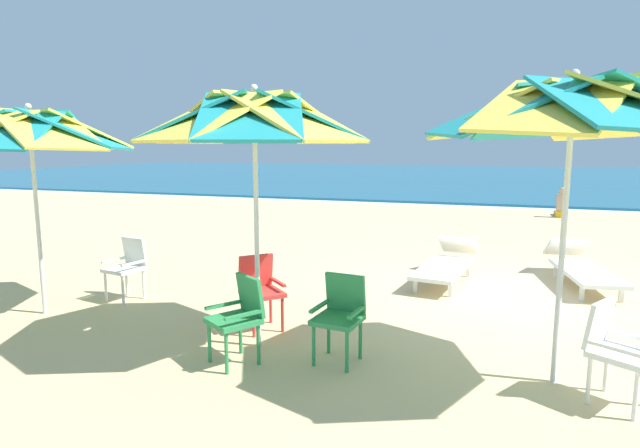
{
  "coord_description": "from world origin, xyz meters",
  "views": [
    {
      "loc": [
        -0.31,
        -7.44,
        2.14
      ],
      "look_at": [
        -2.72,
        -0.34,
        1.0
      ],
      "focal_mm": 28.88,
      "sensor_mm": 36.0,
      "label": 1
    }
  ],
  "objects_px": {
    "plastic_chair_2": "(260,287)",
    "plastic_chair_3": "(239,314)",
    "plastic_chair_1": "(340,312)",
    "beachgoer_seated": "(561,207)",
    "beach_umbrella_2": "(30,132)",
    "plastic_chair_0": "(614,346)",
    "beach_umbrella_1": "(254,121)",
    "plastic_chair_4": "(128,264)",
    "sun_lounger_1": "(446,264)",
    "sun_lounger_0": "(582,267)",
    "beach_umbrella_0": "(572,112)"
  },
  "relations": [
    {
      "from": "plastic_chair_1",
      "to": "plastic_chair_4",
      "type": "xyz_separation_m",
      "value": [
        -3.42,
        1.06,
        0.0
      ]
    },
    {
      "from": "beach_umbrella_2",
      "to": "beach_umbrella_0",
      "type": "bearing_deg",
      "value": -0.25
    },
    {
      "from": "beach_umbrella_2",
      "to": "plastic_chair_4",
      "type": "xyz_separation_m",
      "value": [
        0.61,
        0.88,
        -1.81
      ]
    },
    {
      "from": "plastic_chair_2",
      "to": "plastic_chair_4",
      "type": "distance_m",
      "value": 2.32
    },
    {
      "from": "plastic_chair_1",
      "to": "plastic_chair_2",
      "type": "xyz_separation_m",
      "value": [
        -1.16,
        0.58,
        0.0
      ]
    },
    {
      "from": "plastic_chair_2",
      "to": "beach_umbrella_0",
      "type": "bearing_deg",
      "value": -7.74
    },
    {
      "from": "beach_umbrella_0",
      "to": "sun_lounger_1",
      "type": "distance_m",
      "value": 4.16
    },
    {
      "from": "plastic_chair_4",
      "to": "plastic_chair_3",
      "type": "bearing_deg",
      "value": -29.76
    },
    {
      "from": "plastic_chair_2",
      "to": "beachgoer_seated",
      "type": "distance_m",
      "value": 12.58
    },
    {
      "from": "plastic_chair_2",
      "to": "sun_lounger_0",
      "type": "relative_size",
      "value": 0.39
    },
    {
      "from": "plastic_chair_0",
      "to": "plastic_chair_4",
      "type": "height_order",
      "value": "same"
    },
    {
      "from": "plastic_chair_1",
      "to": "plastic_chair_3",
      "type": "xyz_separation_m",
      "value": [
        -0.94,
        -0.36,
        0.0
      ]
    },
    {
      "from": "plastic_chair_2",
      "to": "sun_lounger_1",
      "type": "height_order",
      "value": "plastic_chair_2"
    },
    {
      "from": "beach_umbrella_0",
      "to": "plastic_chair_1",
      "type": "xyz_separation_m",
      "value": [
        -1.99,
        -0.15,
        -1.93
      ]
    },
    {
      "from": "plastic_chair_1",
      "to": "plastic_chair_3",
      "type": "relative_size",
      "value": 1.0
    },
    {
      "from": "beach_umbrella_2",
      "to": "sun_lounger_0",
      "type": "bearing_deg",
      "value": 28.75
    },
    {
      "from": "sun_lounger_1",
      "to": "plastic_chair_1",
      "type": "bearing_deg",
      "value": -101.92
    },
    {
      "from": "plastic_chair_1",
      "to": "sun_lounger_1",
      "type": "relative_size",
      "value": 0.39
    },
    {
      "from": "plastic_chair_4",
      "to": "beachgoer_seated",
      "type": "xyz_separation_m",
      "value": [
        6.79,
        11.26,
        -0.2
      ]
    },
    {
      "from": "plastic_chair_2",
      "to": "plastic_chair_4",
      "type": "bearing_deg",
      "value": 168.06
    },
    {
      "from": "beach_umbrella_2",
      "to": "plastic_chair_4",
      "type": "height_order",
      "value": "beach_umbrella_2"
    },
    {
      "from": "plastic_chair_1",
      "to": "sun_lounger_1",
      "type": "bearing_deg",
      "value": 78.08
    },
    {
      "from": "beachgoer_seated",
      "to": "plastic_chair_4",
      "type": "bearing_deg",
      "value": -121.07
    },
    {
      "from": "plastic_chair_1",
      "to": "sun_lounger_1",
      "type": "height_order",
      "value": "plastic_chair_1"
    },
    {
      "from": "plastic_chair_0",
      "to": "beach_umbrella_1",
      "type": "xyz_separation_m",
      "value": [
        -3.34,
        0.17,
        1.89
      ]
    },
    {
      "from": "sun_lounger_0",
      "to": "beach_umbrella_0",
      "type": "bearing_deg",
      "value": -101.39
    },
    {
      "from": "beachgoer_seated",
      "to": "beach_umbrella_2",
      "type": "bearing_deg",
      "value": -121.33
    },
    {
      "from": "sun_lounger_0",
      "to": "beachgoer_seated",
      "type": "distance_m",
      "value": 8.45
    },
    {
      "from": "beach_umbrella_0",
      "to": "plastic_chair_3",
      "type": "height_order",
      "value": "beach_umbrella_0"
    },
    {
      "from": "beach_umbrella_1",
      "to": "plastic_chair_3",
      "type": "xyz_separation_m",
      "value": [
        0.0,
        -0.43,
        -1.89
      ]
    },
    {
      "from": "beach_umbrella_0",
      "to": "plastic_chair_0",
      "type": "height_order",
      "value": "beach_umbrella_0"
    },
    {
      "from": "beach_umbrella_2",
      "to": "sun_lounger_1",
      "type": "distance_m",
      "value": 6.14
    },
    {
      "from": "beach_umbrella_1",
      "to": "sun_lounger_0",
      "type": "height_order",
      "value": "beach_umbrella_1"
    },
    {
      "from": "plastic_chair_3",
      "to": "sun_lounger_0",
      "type": "relative_size",
      "value": 0.39
    },
    {
      "from": "beach_umbrella_1",
      "to": "plastic_chair_2",
      "type": "height_order",
      "value": "beach_umbrella_1"
    },
    {
      "from": "plastic_chair_1",
      "to": "beach_umbrella_2",
      "type": "xyz_separation_m",
      "value": [
        -4.03,
        0.18,
        1.81
      ]
    },
    {
      "from": "plastic_chair_2",
      "to": "sun_lounger_1",
      "type": "bearing_deg",
      "value": 56.94
    },
    {
      "from": "plastic_chair_2",
      "to": "plastic_chair_4",
      "type": "height_order",
      "value": "same"
    },
    {
      "from": "sun_lounger_1",
      "to": "beachgoer_seated",
      "type": "relative_size",
      "value": 2.39
    },
    {
      "from": "beach_umbrella_0",
      "to": "beach_umbrella_2",
      "type": "bearing_deg",
      "value": 179.75
    },
    {
      "from": "plastic_chair_1",
      "to": "beachgoer_seated",
      "type": "height_order",
      "value": "beachgoer_seated"
    },
    {
      "from": "beach_umbrella_0",
      "to": "plastic_chair_0",
      "type": "bearing_deg",
      "value": -32.24
    },
    {
      "from": "plastic_chair_2",
      "to": "plastic_chair_3",
      "type": "xyz_separation_m",
      "value": [
        0.22,
        -0.94,
        0.0
      ]
    },
    {
      "from": "beach_umbrella_1",
      "to": "beach_umbrella_2",
      "type": "bearing_deg",
      "value": 177.89
    },
    {
      "from": "beach_umbrella_1",
      "to": "plastic_chair_2",
      "type": "bearing_deg",
      "value": 113.0
    },
    {
      "from": "plastic_chair_2",
      "to": "plastic_chair_3",
      "type": "distance_m",
      "value": 0.97
    },
    {
      "from": "beach_umbrella_2",
      "to": "plastic_chair_1",
      "type": "bearing_deg",
      "value": -2.56
    },
    {
      "from": "plastic_chair_4",
      "to": "beachgoer_seated",
      "type": "bearing_deg",
      "value": 58.93
    },
    {
      "from": "beach_umbrella_1",
      "to": "plastic_chair_2",
      "type": "distance_m",
      "value": 1.97
    },
    {
      "from": "plastic_chair_3",
      "to": "plastic_chair_4",
      "type": "relative_size",
      "value": 1.0
    }
  ]
}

